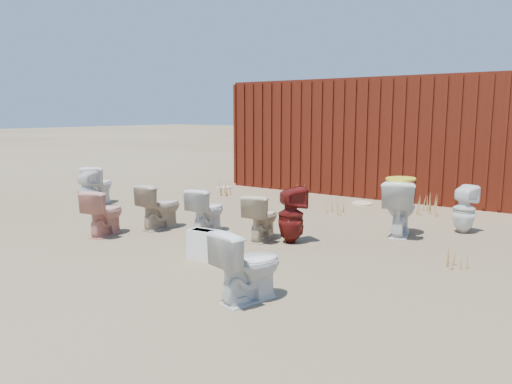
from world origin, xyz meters
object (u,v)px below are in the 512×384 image
Objects in this scene: toilet_front_maroon at (291,215)px; toilet_back_beige_left at (160,206)px; shipping_container at (377,136)px; toilet_back_a at (87,191)px; toilet_front_a at (99,185)px; toilet_front_pink at (104,212)px; toilet_front_c at (207,210)px; toilet_back_e at (464,209)px; toilet_front_e at (248,265)px; toilet_back_yellowlid at (400,208)px; toilet_back_beige_right at (262,217)px; loose_tank at (208,245)px.

toilet_front_maroon is 1.10× the size of toilet_back_beige_left.
shipping_container is 6.17m from toilet_back_a.
toilet_front_pink is at bearing 116.73° from toilet_front_a.
toilet_front_a reaches higher than toilet_front_c.
toilet_back_beige_left is (-2.02, -0.42, -0.03)m from toilet_front_maroon.
toilet_front_maroon is 1.09× the size of toilet_back_e.
toilet_front_c is 0.96× the size of toilet_front_e.
toilet_back_yellowlid reaches higher than toilet_back_beige_left.
toilet_front_a is 5.73m from toilet_front_e.
toilet_back_beige_right is at bearing 169.91° from toilet_back_a.
toilet_back_a is 2.01m from toilet_back_beige_left.
loose_tank is (0.90, -1.02, -0.15)m from toilet_front_c.
toilet_front_maroon reaches higher than loose_tank.
toilet_front_a is 2.56m from toilet_back_beige_left.
toilet_front_a is at bearing 154.03° from loose_tank.
shipping_container is at bearing 89.70° from loose_tank.
toilet_front_pink reaches higher than toilet_back_beige_right.
toilet_front_e reaches higher than loose_tank.
loose_tank is (-1.40, -2.47, -0.22)m from toilet_back_yellowlid.
toilet_front_c is at bearing -158.86° from toilet_back_beige_left.
toilet_back_a is 6.13m from toilet_back_e.
toilet_back_beige_right is 2.93m from toilet_back_e.
toilet_back_beige_right is at bearing -167.01° from toilet_front_pink.
toilet_front_maroon is 1.17× the size of toilet_back_beige_right.
toilet_back_yellowlid is (3.38, 2.39, 0.07)m from toilet_front_pink.
loose_tank is at bearing 80.18° from toilet_back_beige_right.
toilet_front_maroon is at bearing 36.63° from toilet_back_yellowlid.
toilet_back_beige_right is (4.06, -0.46, -0.04)m from toilet_front_a.
toilet_front_c is 0.91× the size of toilet_back_a.
toilet_front_maroon is 1.50× the size of loose_tank.
toilet_front_c reaches higher than toilet_back_beige_right.
toilet_front_pink is at bearing 34.39° from toilet_front_c.
loose_tank is at bearing 131.23° from toilet_front_a.
toilet_front_pink is at bearing 17.43° from toilet_back_beige_right.
toilet_back_yellowlid is at bearing 55.69° from loose_tank.
toilet_front_pink reaches higher than toilet_front_c.
shipping_container is 7.24m from toilet_front_e.
toilet_back_a is 1.12× the size of toilet_back_beige_right.
toilet_front_e is 2.23m from toilet_back_beige_right.
shipping_container is at bearing -133.19° from toilet_back_a.
toilet_front_c reaches higher than loose_tank.
toilet_back_e is (3.01, 2.12, 0.02)m from toilet_front_c.
toilet_front_maroon reaches higher than toilet_back_beige_left.
toilet_front_e is (5.22, -2.36, -0.02)m from toilet_front_a.
toilet_back_e is (6.19, 1.55, -0.02)m from toilet_front_a.
toilet_back_beige_right reaches higher than loose_tank.
shipping_container reaches higher than toilet_back_e.
toilet_front_c is at bearing -94.68° from shipping_container.
toilet_front_a is 3.22m from toilet_front_c.
shipping_container is 9.22× the size of toilet_front_c.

